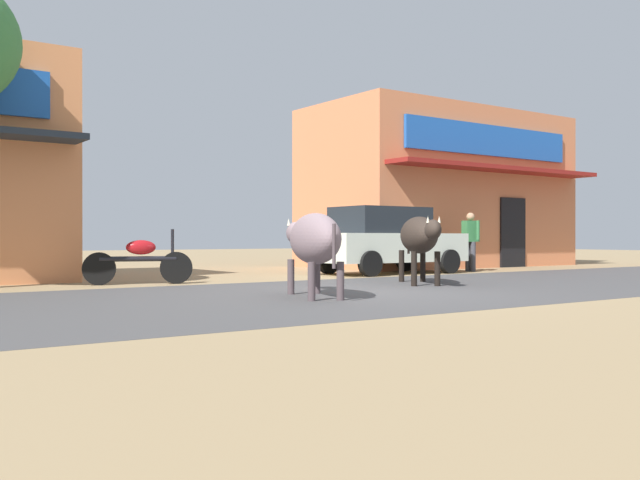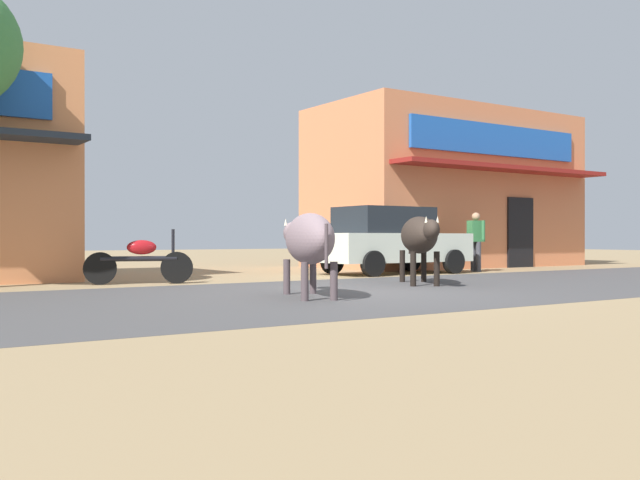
% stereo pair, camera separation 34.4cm
% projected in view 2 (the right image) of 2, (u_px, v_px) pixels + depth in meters
% --- Properties ---
extents(ground, '(80.00, 80.00, 0.00)m').
position_uv_depth(ground, '(358.00, 292.00, 11.79)').
color(ground, '#957B56').
extents(asphalt_road, '(72.00, 6.37, 0.00)m').
position_uv_depth(asphalt_road, '(358.00, 292.00, 11.79)').
color(asphalt_road, '#464445').
rests_on(asphalt_road, ground).
extents(storefront_right_club, '(8.37, 5.09, 4.81)m').
position_uv_depth(storefront_right_club, '(446.00, 190.00, 22.75)').
color(storefront_right_club, '#CF784D').
rests_on(storefront_right_club, ground).
extents(parked_hatchback_car, '(3.91, 1.81, 1.64)m').
position_uv_depth(parked_hatchback_car, '(390.00, 240.00, 17.71)').
color(parked_hatchback_car, silver).
rests_on(parked_hatchback_car, ground).
extents(parked_motorcycle, '(1.98, 0.71, 1.06)m').
position_uv_depth(parked_motorcycle, '(140.00, 260.00, 13.78)').
color(parked_motorcycle, black).
rests_on(parked_motorcycle, ground).
extents(cow_near_brown, '(1.24, 2.46, 1.27)m').
position_uv_depth(cow_near_brown, '(308.00, 239.00, 10.85)').
color(cow_near_brown, slate).
rests_on(cow_near_brown, ground).
extents(cow_far_dark, '(1.72, 2.41, 1.30)m').
position_uv_depth(cow_far_dark, '(419.00, 236.00, 13.74)').
color(cow_far_dark, '#2E251E').
rests_on(cow_far_dark, ground).
extents(pedestrian_by_shop, '(0.44, 0.61, 1.56)m').
position_uv_depth(pedestrian_by_shop, '(476.00, 237.00, 18.89)').
color(pedestrian_by_shop, '#3F3F47').
rests_on(pedestrian_by_shop, ground).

